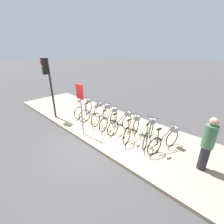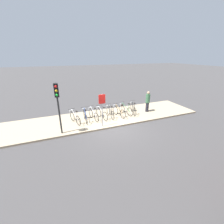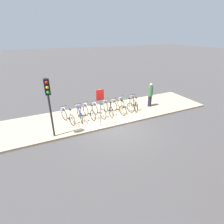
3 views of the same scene
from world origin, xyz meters
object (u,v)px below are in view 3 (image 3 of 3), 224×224
parked_bicycle_4 (108,108)px  pedestrian (150,94)px  parked_bicycle_5 (117,107)px  parked_bicycle_3 (98,110)px  parked_bicycle_6 (125,104)px  parked_bicycle_7 (134,103)px  traffic_light (48,96)px  parked_bicycle_1 (79,113)px  parked_bicycle_2 (88,111)px  parked_bicycle_0 (67,115)px  sign_post (100,102)px

parked_bicycle_4 → pedestrian: 3.35m
parked_bicycle_5 → pedestrian: bearing=0.0°
parked_bicycle_3 → parked_bicycle_6: bearing=3.6°
parked_bicycle_3 → parked_bicycle_7: bearing=1.6°
traffic_light → parked_bicycle_7: bearing=14.5°
parked_bicycle_1 → traffic_light: size_ratio=0.52×
parked_bicycle_5 → traffic_light: 4.88m
parked_bicycle_7 → traffic_light: 6.16m
parked_bicycle_2 → parked_bicycle_5: size_ratio=1.01×
parked_bicycle_3 → traffic_light: traffic_light is taller
parked_bicycle_0 → parked_bicycle_5: size_ratio=0.98×
parked_bicycle_6 → pedestrian: pedestrian is taller
parked_bicycle_7 → pedestrian: pedestrian is taller
parked_bicycle_1 → parked_bicycle_5: same height
parked_bicycle_1 → parked_bicycle_4: 1.92m
parked_bicycle_1 → parked_bicycle_6: (3.26, 0.13, 0.00)m
pedestrian → traffic_light: traffic_light is taller
parked_bicycle_3 → parked_bicycle_5: bearing=-2.5°
pedestrian → parked_bicycle_0: bearing=179.5°
parked_bicycle_5 → parked_bicycle_7: same height
parked_bicycle_3 → pedestrian: pedestrian is taller
parked_bicycle_7 → parked_bicycle_5: bearing=-174.3°
parked_bicycle_2 → traffic_light: bearing=-147.7°
parked_bicycle_5 → parked_bicycle_3: bearing=177.5°
parked_bicycle_0 → parked_bicycle_1: size_ratio=0.96×
pedestrian → parked_bicycle_2: bearing=178.2°
sign_post → parked_bicycle_6: bearing=31.6°
parked_bicycle_3 → traffic_light: bearing=-154.8°
parked_bicycle_0 → sign_post: size_ratio=0.70×
parked_bicycle_2 → sign_post: sign_post is taller
parked_bicycle_3 → parked_bicycle_4: bearing=2.4°
parked_bicycle_2 → traffic_light: size_ratio=0.52×
pedestrian → parked_bicycle_4: bearing=178.5°
parked_bicycle_5 → traffic_light: bearing=-162.9°
parked_bicycle_4 → sign_post: (-1.05, -1.37, 1.07)m
parked_bicycle_6 → parked_bicycle_4: bearing=-175.7°
sign_post → parked_bicycle_4: bearing=52.6°
parked_bicycle_3 → parked_bicycle_5: same height
parked_bicycle_4 → traffic_light: size_ratio=0.52×
parked_bicycle_3 → parked_bicycle_0: bearing=-179.8°
parked_bicycle_4 → traffic_light: 4.32m
parked_bicycle_4 → parked_bicycle_0: bearing=-179.2°
parked_bicycle_2 → pedestrian: bearing=-1.8°
traffic_light → parked_bicycle_2: bearing=32.3°
parked_bicycle_0 → pedestrian: (6.00, -0.05, 0.48)m
sign_post → parked_bicycle_5: bearing=36.7°
parked_bicycle_3 → parked_bicycle_4: 0.70m
parked_bicycle_2 → parked_bicycle_5: 1.99m
parked_bicycle_0 → sign_post: 2.36m
parked_bicycle_2 → sign_post: 1.80m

